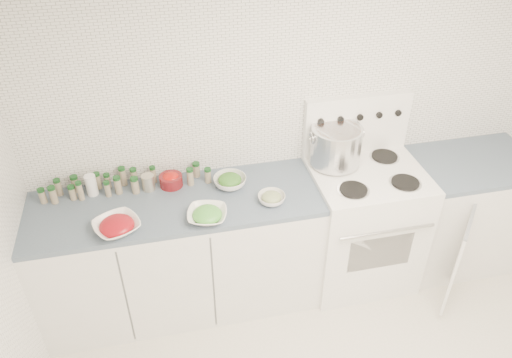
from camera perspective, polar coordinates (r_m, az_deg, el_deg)
name	(u,v)px	position (r m, az deg, el deg)	size (l,w,h in m)	color
room_walls	(396,225)	(2.05, 15.68, -5.10)	(3.54, 3.04, 2.52)	white
counter_left	(181,253)	(3.49, -8.55, -8.40)	(1.85, 0.62, 0.90)	white
stove	(361,221)	(3.70, 11.91, -4.77)	(0.76, 0.70, 1.36)	white
counter_right	(462,211)	(4.10, 22.45, -3.37)	(0.89, 0.93, 0.90)	white
stock_pot	(336,144)	(3.41, 9.11, 3.98)	(0.37, 0.34, 0.26)	silver
bowl_tomato	(117,226)	(3.03, -15.62, -5.18)	(0.34, 0.34, 0.09)	white
bowl_snowpea	(207,215)	(3.01, -5.60, -4.09)	(0.29, 0.29, 0.08)	white
bowl_broccoli	(230,181)	(3.27, -3.00, -0.22)	(0.27, 0.27, 0.09)	white
bowl_zucchini	(272,198)	(3.13, 1.79, -2.18)	(0.23, 0.23, 0.07)	white
bowl_pepper	(171,180)	(3.31, -9.69, -0.08)	(0.15, 0.15, 0.09)	#5E1014
salt_canister	(91,185)	(3.34, -18.31, -0.67)	(0.07, 0.07, 0.14)	white
tin_can	(148,182)	(3.30, -12.21, -0.39)	(0.08, 0.08, 0.11)	#B5AE99
spice_cluster	(117,183)	(3.34, -15.60, -0.40)	(1.09, 0.16, 0.14)	gray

